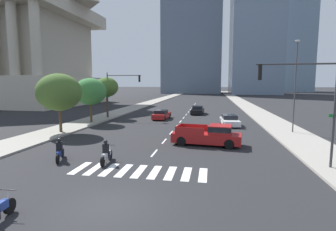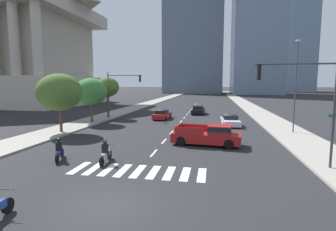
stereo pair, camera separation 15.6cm
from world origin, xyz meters
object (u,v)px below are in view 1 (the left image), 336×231
object	(u,v)px
motorcycle_trailing	(60,152)
traffic_signal_near	(306,92)
pickup_truck	(210,135)
street_tree_nearest	(59,92)
street_tree_third	(107,87)
sedan_red_0	(162,115)
street_tree_second	(90,92)
traffic_signal_far	(120,87)
motorcycle_third	(106,154)
sedan_white_1	(230,121)
sedan_black_2	(198,110)
street_lamp_east	(295,81)

from	to	relation	value
motorcycle_trailing	traffic_signal_near	world-z (taller)	traffic_signal_near
pickup_truck	traffic_signal_near	size ratio (longest dim) A/B	0.90
street_tree_nearest	street_tree_third	distance (m)	12.05
sedan_red_0	street_tree_second	xyz separation A→B (m)	(-8.03, -5.29, 3.37)
motorcycle_trailing	sedan_red_0	bearing A→B (deg)	-28.34
traffic_signal_far	motorcycle_third	bearing A→B (deg)	-72.60
traffic_signal_far	street_tree_second	xyz separation A→B (m)	(-2.18, -4.54, -0.55)
sedan_white_1	street_tree_nearest	distance (m)	19.14
sedan_black_2	street_tree_nearest	xyz separation A→B (m)	(-12.70, -19.02, 3.49)
pickup_truck	sedan_white_1	xyz separation A→B (m)	(2.26, 10.67, -0.24)
traffic_signal_far	street_tree_nearest	xyz separation A→B (m)	(-2.18, -11.34, -0.41)
pickup_truck	street_lamp_east	distance (m)	11.28
sedan_red_0	sedan_white_1	xyz separation A→B (m)	(9.07, -4.24, -0.02)
motorcycle_third	traffic_signal_near	distance (m)	12.39
sedan_red_0	sedan_black_2	size ratio (longest dim) A/B	1.02
street_tree_third	street_tree_nearest	bearing A→B (deg)	-90.00
pickup_truck	street_lamp_east	size ratio (longest dim) A/B	0.63
street_lamp_east	street_tree_second	world-z (taller)	street_lamp_east
pickup_truck	street_lamp_east	bearing A→B (deg)	45.51
street_tree_second	street_tree_nearest	bearing A→B (deg)	-90.00
traffic_signal_far	street_tree_second	world-z (taller)	traffic_signal_far
pickup_truck	street_tree_second	xyz separation A→B (m)	(-14.84, 9.62, 3.15)
traffic_signal_near	street_lamp_east	distance (m)	11.85
sedan_red_0	sedan_black_2	xyz separation A→B (m)	(4.68, 6.93, 0.01)
sedan_red_0	street_tree_nearest	xyz separation A→B (m)	(-8.03, -12.09, 3.51)
pickup_truck	sedan_white_1	world-z (taller)	pickup_truck
traffic_signal_near	street_tree_nearest	xyz separation A→B (m)	(-20.21, 7.88, -0.35)
street_tree_nearest	sedan_black_2	bearing A→B (deg)	56.26
traffic_signal_near	street_tree_second	world-z (taller)	traffic_signal_near
sedan_black_2	motorcycle_trailing	bearing A→B (deg)	-12.38
sedan_white_1	traffic_signal_far	distance (m)	15.82
traffic_signal_near	street_lamp_east	xyz separation A→B (m)	(2.77, 11.49, 0.80)
motorcycle_trailing	sedan_red_0	xyz separation A→B (m)	(2.73, 20.82, 0.01)
sedan_black_2	sedan_red_0	bearing A→B (deg)	-31.44
sedan_white_1	street_tree_third	bearing A→B (deg)	-108.32
sedan_red_0	street_tree_second	size ratio (longest dim) A/B	0.83
sedan_red_0	traffic_signal_far	world-z (taller)	traffic_signal_far
sedan_white_1	traffic_signal_near	xyz separation A→B (m)	(3.11, -15.73, 3.88)
street_tree_second	street_tree_third	xyz separation A→B (m)	(0.00, 5.24, 0.49)
sedan_white_1	traffic_signal_near	bearing A→B (deg)	6.65
sedan_white_1	motorcycle_trailing	bearing A→B (deg)	-39.98
traffic_signal_near	street_tree_third	xyz separation A→B (m)	(-20.21, 19.93, 0.00)
motorcycle_trailing	sedan_black_2	bearing A→B (deg)	-35.81
pickup_truck	traffic_signal_far	distance (m)	19.35
motorcycle_trailing	motorcycle_third	xyz separation A→B (m)	(3.18, -0.01, 0.00)
traffic_signal_far	motorcycle_trailing	bearing A→B (deg)	-81.18
sedan_white_1	street_tree_nearest	xyz separation A→B (m)	(-17.10, -7.85, 3.53)
sedan_white_1	street_tree_second	xyz separation A→B (m)	(-17.10, -1.05, 3.39)
pickup_truck	traffic_signal_far	world-z (taller)	traffic_signal_far
sedan_white_1	sedan_black_2	world-z (taller)	sedan_black_2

